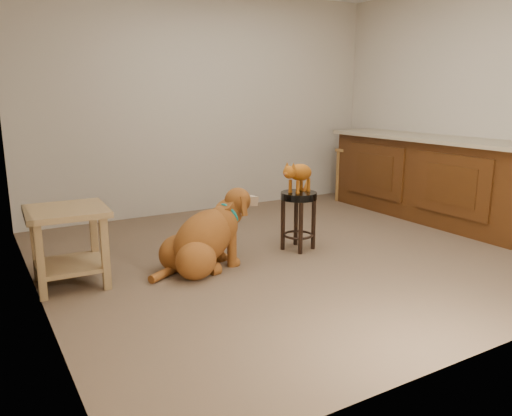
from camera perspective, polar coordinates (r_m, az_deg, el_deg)
floor at (r=4.61m, az=5.58°, el=-4.88°), size 4.50×4.00×0.01m
room_shell at (r=4.40m, az=6.08°, el=16.39°), size 4.54×4.04×2.62m
cabinet_run at (r=6.02m, az=19.13°, el=3.00°), size 0.70×2.56×0.94m
padded_stool at (r=4.55m, az=4.88°, el=-0.11°), size 0.35×0.35×0.54m
wood_stool at (r=6.77m, az=11.15°, el=3.85°), size 0.48×0.48×0.70m
side_table at (r=3.94m, az=-20.69°, el=-2.88°), size 0.60×0.60×0.59m
golden_retriever at (r=4.07m, az=-5.88°, el=-3.58°), size 1.07×0.58×0.68m
tabby_kitten at (r=4.48m, az=4.86°, el=3.93°), size 0.45×0.30×0.32m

